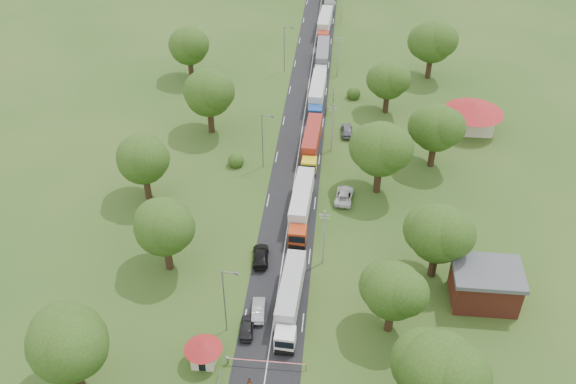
# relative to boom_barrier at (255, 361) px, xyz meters

# --- Properties ---
(ground) EXTENTS (260.00, 260.00, 0.00)m
(ground) POSITION_rel_boom_barrier_xyz_m (1.36, 25.00, -0.89)
(ground) COLOR #274918
(ground) RESTS_ON ground
(road) EXTENTS (8.00, 200.00, 0.04)m
(road) POSITION_rel_boom_barrier_xyz_m (1.36, 45.00, -0.89)
(road) COLOR black
(road) RESTS_ON ground
(boom_barrier) EXTENTS (9.22, 0.35, 1.18)m
(boom_barrier) POSITION_rel_boom_barrier_xyz_m (0.00, 0.00, 0.00)
(boom_barrier) COLOR slate
(boom_barrier) RESTS_ON ground
(guard_booth) EXTENTS (4.40, 4.40, 3.45)m
(guard_booth) POSITION_rel_boom_barrier_xyz_m (-5.84, -0.00, 1.27)
(guard_booth) COLOR beige
(guard_booth) RESTS_ON ground
(info_sign) EXTENTS (0.12, 3.10, 4.10)m
(info_sign) POSITION_rel_boom_barrier_xyz_m (6.56, 60.00, 2.11)
(info_sign) COLOR slate
(info_sign) RESTS_ON ground
(pole_1) EXTENTS (1.60, 0.24, 9.00)m
(pole_1) POSITION_rel_boom_barrier_xyz_m (6.86, 18.00, 3.79)
(pole_1) COLOR gray
(pole_1) RESTS_ON ground
(pole_2) EXTENTS (1.60, 0.24, 9.00)m
(pole_2) POSITION_rel_boom_barrier_xyz_m (6.86, 46.00, 3.79)
(pole_2) COLOR gray
(pole_2) RESTS_ON ground
(pole_3) EXTENTS (1.60, 0.24, 9.00)m
(pole_3) POSITION_rel_boom_barrier_xyz_m (6.86, 74.00, 3.79)
(pole_3) COLOR gray
(pole_3) RESTS_ON ground
(pole_4) EXTENTS (1.60, 0.24, 9.00)m
(pole_4) POSITION_rel_boom_barrier_xyz_m (6.86, 102.00, 3.79)
(pole_4) COLOR gray
(pole_4) RESTS_ON ground
(lamp_0) EXTENTS (2.03, 0.22, 10.00)m
(lamp_0) POSITION_rel_boom_barrier_xyz_m (-3.99, 5.00, 4.66)
(lamp_0) COLOR slate
(lamp_0) RESTS_ON ground
(lamp_1) EXTENTS (2.03, 0.22, 10.00)m
(lamp_1) POSITION_rel_boom_barrier_xyz_m (-3.99, 40.00, 4.66)
(lamp_1) COLOR slate
(lamp_1) RESTS_ON ground
(lamp_2) EXTENTS (2.03, 0.22, 10.00)m
(lamp_2) POSITION_rel_boom_barrier_xyz_m (-3.99, 75.00, 4.66)
(lamp_2) COLOR slate
(lamp_2) RESTS_ON ground
(tree_1) EXTENTS (9.60, 9.60, 12.05)m
(tree_1) POSITION_rel_boom_barrier_xyz_m (19.34, -4.83, 6.96)
(tree_1) COLOR #382616
(tree_1) RESTS_ON ground
(tree_2) EXTENTS (8.00, 8.00, 10.10)m
(tree_2) POSITION_rel_boom_barrier_xyz_m (15.35, 7.14, 5.70)
(tree_2) COLOR #382616
(tree_2) RESTS_ON ground
(tree_3) EXTENTS (8.80, 8.80, 11.07)m
(tree_3) POSITION_rel_boom_barrier_xyz_m (21.35, 17.16, 6.33)
(tree_3) COLOR #382616
(tree_3) RESTS_ON ground
(tree_4) EXTENTS (9.60, 9.60, 12.05)m
(tree_4) POSITION_rel_boom_barrier_xyz_m (14.34, 35.17, 6.96)
(tree_4) COLOR #382616
(tree_4) RESTS_ON ground
(tree_5) EXTENTS (8.80, 8.80, 11.07)m
(tree_5) POSITION_rel_boom_barrier_xyz_m (23.35, 43.16, 6.33)
(tree_5) COLOR #382616
(tree_5) RESTS_ON ground
(tree_6) EXTENTS (8.00, 8.00, 10.10)m
(tree_6) POSITION_rel_boom_barrier_xyz_m (16.35, 60.14, 5.70)
(tree_6) COLOR #382616
(tree_6) RESTS_ON ground
(tree_7) EXTENTS (9.60, 9.60, 12.05)m
(tree_7) POSITION_rel_boom_barrier_xyz_m (25.34, 75.17, 6.96)
(tree_7) COLOR #382616
(tree_7) RESTS_ON ground
(tree_9) EXTENTS (9.60, 9.60, 12.05)m
(tree_9) POSITION_rel_boom_barrier_xyz_m (-18.66, -4.83, 6.96)
(tree_9) COLOR #382616
(tree_9) RESTS_ON ground
(tree_10) EXTENTS (8.80, 8.80, 11.07)m
(tree_10) POSITION_rel_boom_barrier_xyz_m (-13.65, 15.16, 6.33)
(tree_10) COLOR #382616
(tree_10) RESTS_ON ground
(tree_11) EXTENTS (8.80, 8.80, 11.07)m
(tree_11) POSITION_rel_boom_barrier_xyz_m (-20.65, 30.16, 6.33)
(tree_11) COLOR #382616
(tree_11) RESTS_ON ground
(tree_12) EXTENTS (9.60, 9.60, 12.05)m
(tree_12) POSITION_rel_boom_barrier_xyz_m (-14.66, 50.17, 6.96)
(tree_12) COLOR #382616
(tree_12) RESTS_ON ground
(tree_13) EXTENTS (8.80, 8.80, 11.07)m
(tree_13) POSITION_rel_boom_barrier_xyz_m (-22.65, 70.16, 6.33)
(tree_13) COLOR #382616
(tree_13) RESTS_ON ground
(house_brick) EXTENTS (8.60, 6.60, 5.20)m
(house_brick) POSITION_rel_boom_barrier_xyz_m (27.36, 13.00, 1.76)
(house_brick) COLOR maroon
(house_brick) RESTS_ON ground
(house_cream) EXTENTS (10.08, 10.08, 5.80)m
(house_cream) POSITION_rel_boom_barrier_xyz_m (31.36, 55.00, 2.75)
(house_cream) COLOR beige
(house_cream) RESTS_ON ground
(truck_0) EXTENTS (3.00, 14.31, 3.96)m
(truck_0) POSITION_rel_boom_barrier_xyz_m (3.18, 9.08, 1.21)
(truck_0) COLOR white
(truck_0) RESTS_ON ground
(truck_1) EXTENTS (3.04, 14.82, 4.10)m
(truck_1) POSITION_rel_boom_barrier_xyz_m (3.09, 27.68, 1.28)
(truck_1) COLOR #AC3513
(truck_1) RESTS_ON ground
(truck_2) EXTENTS (2.92, 14.26, 3.94)m
(truck_2) POSITION_rel_boom_barrier_xyz_m (3.50, 44.84, 1.20)
(truck_2) COLOR yellow
(truck_2) RESTS_ON ground
(truck_3) EXTENTS (2.84, 14.79, 4.09)m
(truck_3) POSITION_rel_boom_barrier_xyz_m (3.45, 61.89, 1.28)
(truck_3) COLOR #1A449E
(truck_3) RESTS_ON ground
(truck_4) EXTENTS (2.58, 14.36, 3.98)m
(truck_4) POSITION_rel_boom_barrier_xyz_m (3.55, 78.23, 1.22)
(truck_4) COLOR silver
(truck_4) RESTS_ON ground
(truck_5) EXTENTS (3.07, 14.77, 4.08)m
(truck_5) POSITION_rel_boom_barrier_xyz_m (3.18, 95.73, 1.28)
(truck_5) COLOR #9E2A18
(truck_5) RESTS_ON ground
(truck_6) EXTENTS (2.83, 14.39, 3.98)m
(truck_6) POSITION_rel_boom_barrier_xyz_m (3.54, 111.52, 1.22)
(truck_6) COLOR #26662A
(truck_6) RESTS_ON ground
(car_lane_front) EXTENTS (1.92, 4.28, 1.43)m
(car_lane_front) POSITION_rel_boom_barrier_xyz_m (-1.64, 5.00, -0.18)
(car_lane_front) COLOR black
(car_lane_front) RESTS_ON ground
(car_lane_mid) EXTENTS (1.90, 4.52, 1.45)m
(car_lane_mid) POSITION_rel_boom_barrier_xyz_m (-0.64, 7.93, -0.17)
(car_lane_mid) COLOR #A4A7AC
(car_lane_mid) RESTS_ON ground
(car_lane_rear) EXTENTS (2.64, 5.44, 1.53)m
(car_lane_rear) POSITION_rel_boom_barrier_xyz_m (-1.64, 17.70, -0.13)
(car_lane_rear) COLOR black
(car_lane_rear) RESTS_ON ground
(car_verge_near) EXTENTS (3.07, 5.76, 1.54)m
(car_verge_near) POSITION_rel_boom_barrier_xyz_m (9.36, 32.36, -0.12)
(car_verge_near) COLOR silver
(car_verge_near) RESTS_ON ground
(car_verge_far) EXTENTS (2.25, 4.98, 1.66)m
(car_verge_far) POSITION_rel_boom_barrier_xyz_m (9.36, 51.53, -0.06)
(car_verge_far) COLOR slate
(car_verge_far) RESTS_ON ground
(pedestrian_near) EXTENTS (0.60, 0.40, 1.61)m
(pedestrian_near) POSITION_rel_boom_barrier_xyz_m (-0.16, -3.07, -0.08)
(pedestrian_near) COLOR gray
(pedestrian_near) RESTS_ON ground
(pedestrian_booth) EXTENTS (1.00, 1.05, 1.70)m
(pedestrian_booth) POSITION_rel_boom_barrier_xyz_m (-5.14, 2.44, -0.04)
(pedestrian_booth) COLOR gray
(pedestrian_booth) RESTS_ON ground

